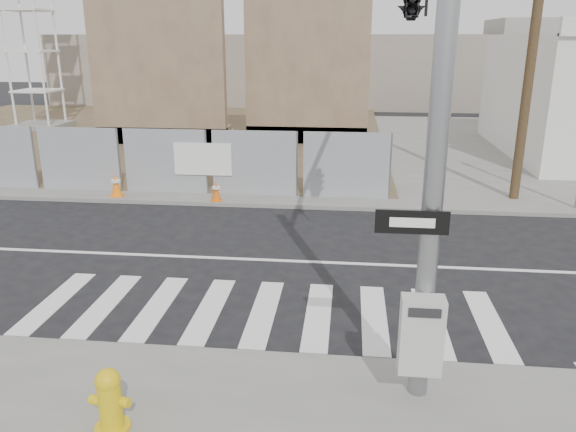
# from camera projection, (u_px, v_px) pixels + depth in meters

# --- Properties ---
(ground) EXTENTS (100.00, 100.00, 0.00)m
(ground) POSITION_uv_depth(u_px,v_px,m) (280.00, 261.00, 12.58)
(ground) COLOR black
(ground) RESTS_ON ground
(sidewalk_far) EXTENTS (50.00, 20.00, 0.12)m
(sidewalk_far) POSITION_uv_depth(u_px,v_px,m) (317.00, 145.00, 25.83)
(sidewalk_far) COLOR slate
(sidewalk_far) RESTS_ON ground
(signal_pole) EXTENTS (0.96, 5.87, 7.00)m
(signal_pole) POSITION_uv_depth(u_px,v_px,m) (418.00, 37.00, 8.94)
(signal_pole) COLOR gray
(signal_pole) RESTS_ON sidewalk_near
(concrete_wall_left) EXTENTS (6.00, 1.30, 8.00)m
(concrete_wall_left) POSITION_uv_depth(u_px,v_px,m) (158.00, 71.00, 24.68)
(concrete_wall_left) COLOR brown
(concrete_wall_left) RESTS_ON sidewalk_far
(concrete_wall_right) EXTENTS (5.50, 1.30, 8.00)m
(concrete_wall_right) POSITION_uv_depth(u_px,v_px,m) (307.00, 71.00, 24.95)
(concrete_wall_right) COLOR brown
(concrete_wall_right) RESTS_ON sidewalk_far
(utility_pole_right) EXTENTS (1.60, 0.28, 10.00)m
(utility_pole_right) POSITION_uv_depth(u_px,v_px,m) (536.00, 22.00, 15.54)
(utility_pole_right) COLOR #473821
(utility_pole_right) RESTS_ON sidewalk_far
(fire_hydrant) EXTENTS (0.54, 0.54, 0.84)m
(fire_hydrant) POSITION_uv_depth(u_px,v_px,m) (110.00, 400.00, 6.88)
(fire_hydrant) COLOR gold
(fire_hydrant) RESTS_ON sidewalk_near
(traffic_cone_c) EXTENTS (0.43, 0.43, 0.74)m
(traffic_cone_c) POSITION_uv_depth(u_px,v_px,m) (116.00, 185.00, 17.18)
(traffic_cone_c) COLOR orange
(traffic_cone_c) RESTS_ON sidewalk_far
(traffic_cone_d) EXTENTS (0.40, 0.40, 0.63)m
(traffic_cone_d) POSITION_uv_depth(u_px,v_px,m) (216.00, 191.00, 16.70)
(traffic_cone_d) COLOR #DF5B0B
(traffic_cone_d) RESTS_ON sidewalk_far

